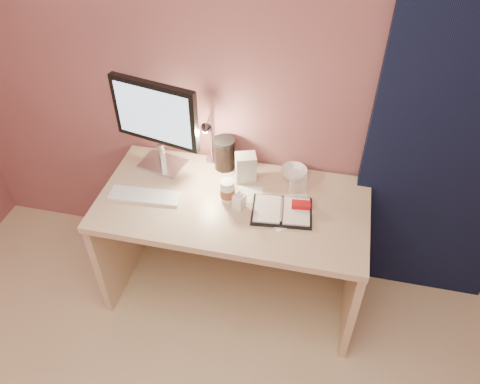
% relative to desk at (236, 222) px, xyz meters
% --- Properties ---
extents(room, '(3.50, 3.50, 3.50)m').
position_rel_desk_xyz_m(room, '(0.95, 0.24, 0.63)').
color(room, '#C6B28E').
rests_on(room, ground).
extents(desk, '(1.40, 0.70, 0.73)m').
position_rel_desk_xyz_m(desk, '(0.00, 0.00, 0.00)').
color(desk, beige).
rests_on(desk, ground).
extents(monitor, '(0.49, 0.22, 0.52)m').
position_rel_desk_xyz_m(monitor, '(-0.45, 0.13, 0.54)').
color(monitor, silver).
rests_on(monitor, desk).
extents(keyboard, '(0.38, 0.14, 0.02)m').
position_rel_desk_xyz_m(keyboard, '(-0.46, -0.14, 0.23)').
color(keyboard, white).
rests_on(keyboard, desk).
extents(planner, '(0.32, 0.26, 0.05)m').
position_rel_desk_xyz_m(planner, '(0.27, -0.09, 0.24)').
color(planner, black).
rests_on(planner, desk).
extents(paper_a, '(0.22, 0.22, 0.00)m').
position_rel_desk_xyz_m(paper_a, '(0.27, -0.13, 0.23)').
color(paper_a, white).
rests_on(paper_a, desk).
extents(paper_b, '(0.15, 0.15, 0.00)m').
position_rel_desk_xyz_m(paper_b, '(0.08, -0.00, 0.23)').
color(paper_b, white).
rests_on(paper_b, desk).
extents(paper_c, '(0.20, 0.20, 0.00)m').
position_rel_desk_xyz_m(paper_c, '(0.32, -0.03, 0.23)').
color(paper_c, white).
rests_on(paper_c, desk).
extents(coffee_cup, '(0.08, 0.08, 0.12)m').
position_rel_desk_xyz_m(coffee_cup, '(-0.03, -0.06, 0.28)').
color(coffee_cup, white).
rests_on(coffee_cup, desk).
extents(clear_cup, '(0.09, 0.09, 0.16)m').
position_rel_desk_xyz_m(clear_cup, '(0.32, 0.03, 0.30)').
color(clear_cup, white).
rests_on(clear_cup, desk).
extents(bowl, '(0.17, 0.17, 0.05)m').
position_rel_desk_xyz_m(bowl, '(0.28, 0.20, 0.25)').
color(bowl, white).
rests_on(bowl, desk).
extents(lotion_bottle, '(0.07, 0.07, 0.12)m').
position_rel_desk_xyz_m(lotion_bottle, '(0.04, -0.11, 0.29)').
color(lotion_bottle, white).
rests_on(lotion_bottle, desk).
extents(dark_jar, '(0.12, 0.12, 0.17)m').
position_rel_desk_xyz_m(dark_jar, '(-0.11, 0.20, 0.31)').
color(dark_jar, black).
rests_on(dark_jar, desk).
extents(product_box, '(0.13, 0.12, 0.16)m').
position_rel_desk_xyz_m(product_box, '(0.03, 0.12, 0.31)').
color(product_box, '#B8B9B4').
rests_on(product_box, desk).
extents(desk_lamp, '(0.08, 0.20, 0.33)m').
position_rel_desk_xyz_m(desk_lamp, '(-0.20, 0.15, 0.43)').
color(desk_lamp, silver).
rests_on(desk_lamp, desk).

